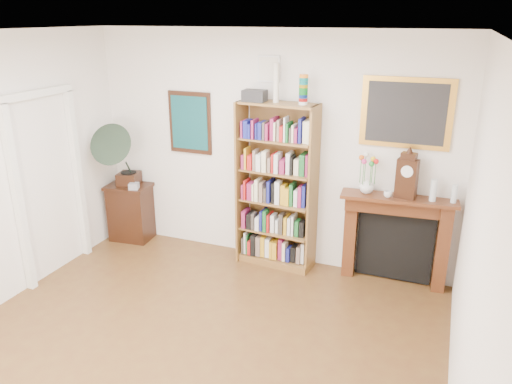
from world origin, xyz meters
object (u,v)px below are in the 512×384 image
fireplace (396,232)px  bottle_right (454,194)px  teacup (388,194)px  bookshelf (277,178)px  flower_vase (367,186)px  bottle_left (433,190)px  gramophone (119,151)px  mantel_clock (407,176)px  cd_stack (134,186)px  side_cabinet (131,212)px

fireplace → bottle_right: bearing=-7.9°
fireplace → teacup: size_ratio=13.84×
bookshelf → bottle_right: bookshelf is taller
fireplace → teacup: bearing=-138.9°
bookshelf → flower_vase: (1.05, 0.04, 0.02)m
teacup → bottle_right: (0.67, 0.09, 0.06)m
flower_vase → bottle_left: 0.70m
gramophone → bottle_right: size_ratio=4.40×
mantel_clock → teacup: 0.28m
cd_stack → teacup: size_ratio=1.31×
bookshelf → teacup: 1.29m
side_cabinet → bottle_right: (4.04, 0.11, 0.77)m
fireplace → gramophone: (-3.49, -0.26, 0.66)m
teacup → bottle_left: (0.46, 0.06, 0.08)m
fireplace → bottle_left: 0.66m
teacup → bottle_right: bearing=7.8°
bottle_left → side_cabinet: bearing=-178.9°
fireplace → mantel_clock: (0.06, -0.07, 0.68)m
teacup → mantel_clock: bearing=16.9°
side_cabinet → mantel_clock: 3.67m
gramophone → mantel_clock: size_ratio=1.74×
bottle_left → gramophone: bearing=-177.0°
teacup → bottle_left: size_ratio=0.38×
teacup → fireplace: bearing=46.1°
side_cabinet → gramophone: size_ratio=0.89×
gramophone → bottle_right: gramophone is taller
side_cabinet → bottle_right: bearing=-4.4°
fireplace → flower_vase: flower_vase is taller
mantel_clock → bookshelf: bearing=-167.6°
side_cabinet → teacup: 3.45m
side_cabinet → fireplace: fireplace is taller
fireplace → bottle_left: (0.34, -0.06, 0.56)m
bookshelf → teacup: (1.29, -0.03, -0.03)m
flower_vase → bottle_right: size_ratio=0.85×
teacup → gramophone: bearing=-177.7°
bottle_right → flower_vase: bearing=-178.4°
bottle_left → bottle_right: bottle_left is taller
fireplace → mantel_clock: mantel_clock is taller
bookshelf → cd_stack: size_ratio=19.21×
bookshelf → bottle_right: bearing=6.8°
flower_vase → bottle_right: bearing=1.6°
fireplace → teacup: (-0.11, -0.12, 0.48)m
side_cabinet → fireplace: size_ratio=0.61×
flower_vase → bottle_left: bottle_left is taller
cd_stack → bottle_left: 3.69m
side_cabinet → teacup: (3.38, 0.02, 0.70)m
teacup → side_cabinet: bearing=-179.7°
teacup → bottle_left: 0.47m
side_cabinet → flower_vase: flower_vase is taller
gramophone → flower_vase: 3.14m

